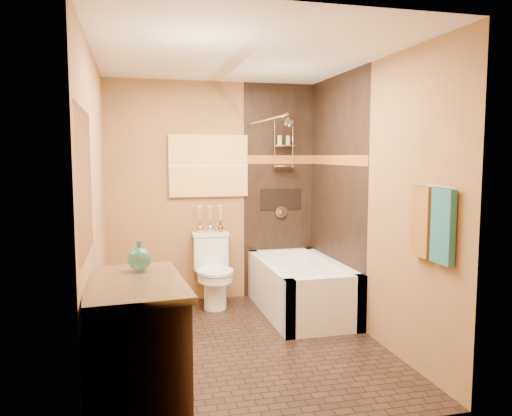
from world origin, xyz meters
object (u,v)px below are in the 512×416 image
object	(u,v)px
sunset_painting	(209,166)
bathtub	(300,292)
toilet	(213,270)
vanity	(134,348)

from	to	relation	value
sunset_painting	bathtub	size ratio (longest dim) A/B	0.60
toilet	bathtub	bearing A→B (deg)	-26.80
bathtub	toilet	world-z (taller)	toilet
sunset_painting	toilet	bearing A→B (deg)	-90.00
sunset_painting	toilet	world-z (taller)	sunset_painting
toilet	vanity	world-z (taller)	vanity
sunset_painting	toilet	xyz separation A→B (m)	(-0.00, -0.26, -1.15)
bathtub	toilet	bearing A→B (deg)	151.93
vanity	sunset_painting	bearing A→B (deg)	66.38
bathtub	vanity	xyz separation A→B (m)	(-1.72, -1.75, 0.22)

